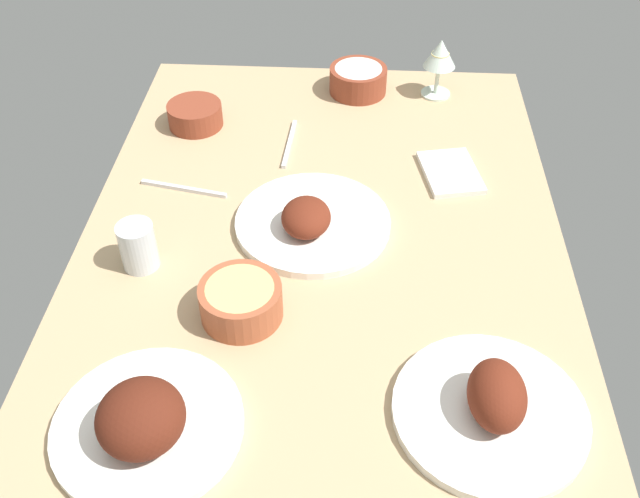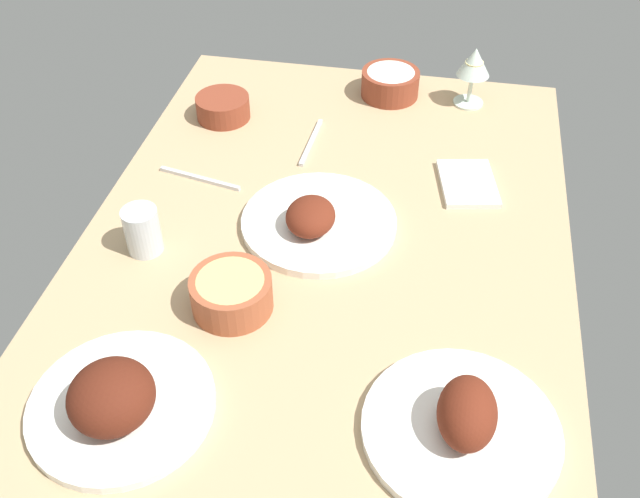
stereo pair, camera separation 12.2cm
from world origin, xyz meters
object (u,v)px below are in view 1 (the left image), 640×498
at_px(bowl_pasta, 241,300).
at_px(spoon_loose, 184,189).
at_px(bowl_soup, 195,114).
at_px(wine_glass, 440,56).
at_px(water_tumbler, 138,246).
at_px(bowl_cream, 358,79).
at_px(folded_napkin, 451,173).
at_px(plate_far_side, 311,221).
at_px(plate_center_main, 492,406).
at_px(fork_loose, 290,144).
at_px(plate_near_viewer, 144,422).

xyz_separation_m(bowl_pasta, spoon_loose, (-0.33, -0.16, -0.03)).
relative_size(bowl_soup, bowl_pasta, 0.89).
distance_m(wine_glass, spoon_loose, 0.67).
distance_m(bowl_soup, water_tumbler, 0.46).
bearing_deg(bowl_cream, spoon_loose, -39.86).
bearing_deg(water_tumbler, bowl_cream, 149.29).
height_order(water_tumbler, spoon_loose, water_tumbler).
relative_size(bowl_soup, folded_napkin, 0.81).
relative_size(plate_far_side, plate_center_main, 1.04).
relative_size(water_tumbler, spoon_loose, 0.49).
xyz_separation_m(bowl_soup, fork_loose, (0.07, 0.22, -0.02)).
relative_size(bowl_pasta, folded_napkin, 0.91).
bearing_deg(water_tumbler, plate_center_main, 63.87).
relative_size(folded_napkin, spoon_loose, 0.82).
xyz_separation_m(bowl_soup, bowl_cream, (-0.17, 0.36, 0.01)).
distance_m(plate_far_side, water_tumbler, 0.32).
bearing_deg(wine_glass, bowl_soup, -73.04).
relative_size(plate_far_side, water_tumbler, 3.31).
distance_m(plate_far_side, fork_loose, 0.28).
bearing_deg(folded_napkin, bowl_pasta, -42.36).
distance_m(bowl_soup, spoon_loose, 0.24).
relative_size(plate_far_side, plate_near_viewer, 1.07).
relative_size(plate_center_main, water_tumbler, 3.19).
bearing_deg(plate_far_side, bowl_pasta, -23.76).
bearing_deg(plate_center_main, bowl_soup, -142.45).
height_order(bowl_pasta, water_tumbler, water_tumbler).
xyz_separation_m(bowl_cream, wine_glass, (0.00, 0.19, 0.07)).
distance_m(plate_far_side, spoon_loose, 0.28).
height_order(plate_far_side, bowl_cream, plate_far_side).
height_order(bowl_cream, water_tumbler, water_tumbler).
bearing_deg(water_tumbler, bowl_soup, 178.59).
relative_size(folded_napkin, fork_loose, 0.85).
relative_size(plate_far_side, spoon_loose, 1.61).
xyz_separation_m(bowl_pasta, wine_glass, (-0.73, 0.36, 0.07)).
xyz_separation_m(plate_near_viewer, spoon_loose, (-0.57, -0.06, -0.03)).
relative_size(bowl_pasta, spoon_loose, 0.75).
relative_size(plate_far_side, wine_glass, 2.10).
height_order(plate_far_side, wine_glass, wine_glass).
xyz_separation_m(plate_near_viewer, folded_napkin, (-0.65, 0.48, -0.03)).
bearing_deg(spoon_loose, plate_near_viewer, 108.07).
bearing_deg(fork_loose, bowl_pasta, 179.23).
bearing_deg(folded_napkin, plate_near_viewer, -36.21).
xyz_separation_m(wine_glass, folded_napkin, (0.32, 0.01, -0.09)).
height_order(wine_glass, fork_loose, wine_glass).
bearing_deg(water_tumbler, spoon_loose, 171.83).
xyz_separation_m(plate_center_main, water_tumbler, (-0.29, -0.58, 0.02)).
height_order(plate_near_viewer, fork_loose, plate_near_viewer).
height_order(plate_center_main, folded_napkin, plate_center_main).
xyz_separation_m(water_tumbler, spoon_loose, (-0.22, 0.03, -0.04)).
distance_m(plate_center_main, folded_napkin, 0.59).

